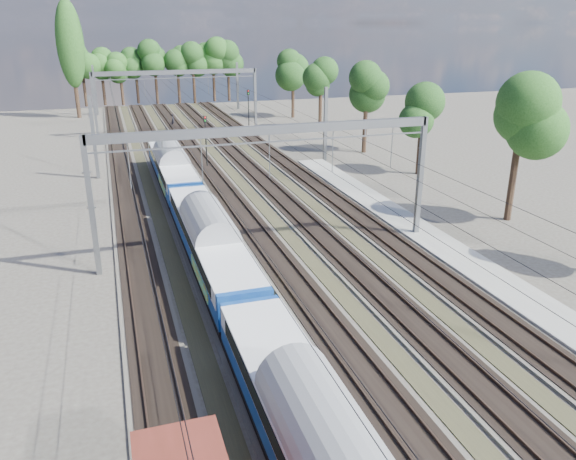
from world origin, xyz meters
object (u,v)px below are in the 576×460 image
object	(u,v)px
worker	(173,120)
signal_far	(248,105)
signal_near	(206,135)
emu_train	(210,236)

from	to	relation	value
worker	signal_far	xyz separation A→B (m)	(10.33, -8.14, 2.90)
signal_near	signal_far	xyz separation A→B (m)	(10.03, 20.85, 0.18)
signal_near	signal_far	world-z (taller)	signal_far
emu_train	signal_near	xyz separation A→B (m)	(4.66, 28.08, 1.12)
signal_far	signal_near	bearing A→B (deg)	-110.94
emu_train	signal_near	distance (m)	28.48
worker	signal_near	distance (m)	29.12
worker	signal_far	world-z (taller)	signal_far
signal_near	signal_far	size ratio (longest dim) A/B	0.95
emu_train	worker	world-z (taller)	emu_train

